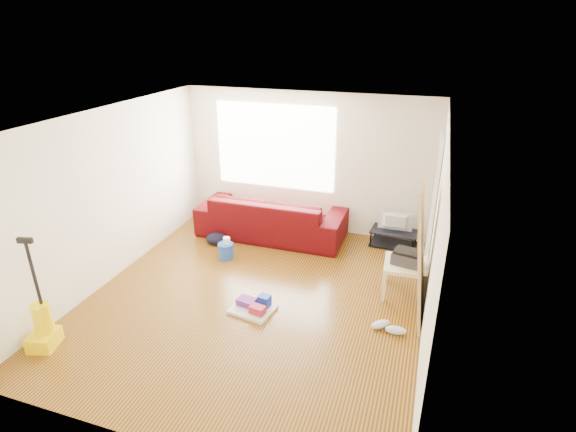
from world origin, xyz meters
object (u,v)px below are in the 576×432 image
(sofa, at_px, (272,235))
(vacuum, at_px, (43,327))
(tv_stand, at_px, (393,238))
(backpack, at_px, (216,244))
(side_table, at_px, (406,268))
(cleaning_tray, at_px, (254,307))
(bucket, at_px, (226,258))

(sofa, xyz_separation_m, vacuum, (-1.52, -3.67, 0.26))
(tv_stand, height_order, backpack, tv_stand)
(tv_stand, height_order, vacuum, vacuum)
(side_table, relative_size, cleaning_tray, 1.02)
(sofa, xyz_separation_m, cleaning_tray, (0.57, -2.24, 0.06))
(sofa, relative_size, vacuum, 1.85)
(bucket, height_order, vacuum, vacuum)
(sofa, height_order, tv_stand, sofa)
(bucket, bearing_deg, cleaning_tray, -50.81)
(sofa, height_order, cleaning_tray, sofa)
(bucket, xyz_separation_m, vacuum, (-1.10, -2.64, 0.26))
(cleaning_tray, bearing_deg, vacuum, -145.71)
(tv_stand, bearing_deg, vacuum, -127.85)
(tv_stand, xyz_separation_m, vacuum, (-3.65, -3.94, 0.11))
(cleaning_tray, bearing_deg, side_table, 29.91)
(side_table, relative_size, vacuum, 0.45)
(bucket, relative_size, cleaning_tray, 0.42)
(side_table, xyz_separation_m, backpack, (-3.23, 0.55, -0.41))
(bucket, bearing_deg, sofa, 67.71)
(sofa, bearing_deg, bucket, 67.71)
(cleaning_tray, xyz_separation_m, vacuum, (-2.09, -1.43, 0.20))
(sofa, distance_m, bucket, 1.11)
(tv_stand, xyz_separation_m, bucket, (-2.55, -1.29, -0.15))
(cleaning_tray, height_order, vacuum, vacuum)
(bucket, distance_m, vacuum, 2.88)
(sofa, height_order, bucket, sofa)
(bucket, relative_size, backpack, 0.71)
(cleaning_tray, bearing_deg, sofa, 104.32)
(sofa, distance_m, backpack, 1.02)
(tv_stand, xyz_separation_m, side_table, (0.30, -1.44, 0.25))
(side_table, bearing_deg, backpack, 170.38)
(tv_stand, distance_m, backpack, 3.07)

